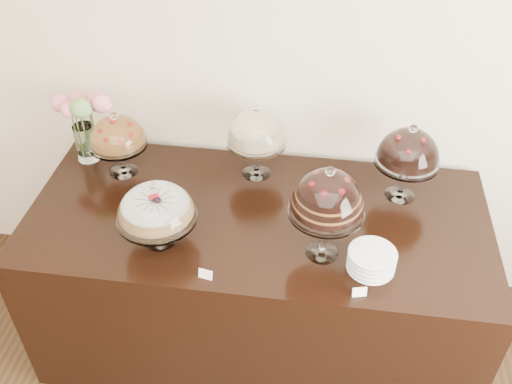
# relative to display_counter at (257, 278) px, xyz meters

# --- Properties ---
(wall_back) EXTENTS (5.00, 0.04, 3.00)m
(wall_back) POSITION_rel_display_counter_xyz_m (0.05, 0.55, 1.05)
(wall_back) COLOR beige
(wall_back) RESTS_ON ground
(display_counter) EXTENTS (2.20, 1.00, 0.90)m
(display_counter) POSITION_rel_display_counter_xyz_m (0.00, 0.00, 0.00)
(display_counter) COLOR black
(display_counter) RESTS_ON ground
(cake_stand_sugar_sponge) EXTENTS (0.36, 0.36, 0.33)m
(cake_stand_sugar_sponge) POSITION_rel_display_counter_xyz_m (-0.41, -0.23, 0.65)
(cake_stand_sugar_sponge) COLOR white
(cake_stand_sugar_sponge) RESTS_ON display_counter
(cake_stand_choco_layer) EXTENTS (0.32, 0.32, 0.47)m
(cake_stand_choco_layer) POSITION_rel_display_counter_xyz_m (0.32, -0.21, 0.77)
(cake_stand_choco_layer) COLOR white
(cake_stand_choco_layer) RESTS_ON display_counter
(cake_stand_cheesecake) EXTENTS (0.30, 0.30, 0.41)m
(cake_stand_cheesecake) POSITION_rel_display_counter_xyz_m (-0.05, 0.32, 0.71)
(cake_stand_cheesecake) COLOR white
(cake_stand_cheesecake) RESTS_ON display_counter
(cake_stand_dark_choco) EXTENTS (0.31, 0.31, 0.41)m
(cake_stand_dark_choco) POSITION_rel_display_counter_xyz_m (0.68, 0.24, 0.72)
(cake_stand_dark_choco) COLOR white
(cake_stand_dark_choco) RESTS_ON display_counter
(cake_stand_fruit_tart) EXTENTS (0.29, 0.29, 0.36)m
(cake_stand_fruit_tart) POSITION_rel_display_counter_xyz_m (-0.74, 0.24, 0.68)
(cake_stand_fruit_tart) COLOR white
(cake_stand_fruit_tart) RESTS_ON display_counter
(flower_vase) EXTENTS (0.30, 0.27, 0.40)m
(flower_vase) POSITION_rel_display_counter_xyz_m (-0.95, 0.34, 0.71)
(flower_vase) COLOR white
(flower_vase) RESTS_ON display_counter
(plate_stack) EXTENTS (0.20, 0.20, 0.09)m
(plate_stack) POSITION_rel_display_counter_xyz_m (0.53, -0.28, 0.50)
(plate_stack) COLOR white
(plate_stack) RESTS_ON display_counter
(price_card_left) EXTENTS (0.06, 0.03, 0.04)m
(price_card_left) POSITION_rel_display_counter_xyz_m (-0.16, -0.43, 0.47)
(price_card_left) COLOR white
(price_card_left) RESTS_ON display_counter
(price_card_right) EXTENTS (0.06, 0.03, 0.04)m
(price_card_right) POSITION_rel_display_counter_xyz_m (0.48, -0.43, 0.47)
(price_card_right) COLOR white
(price_card_right) RESTS_ON display_counter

